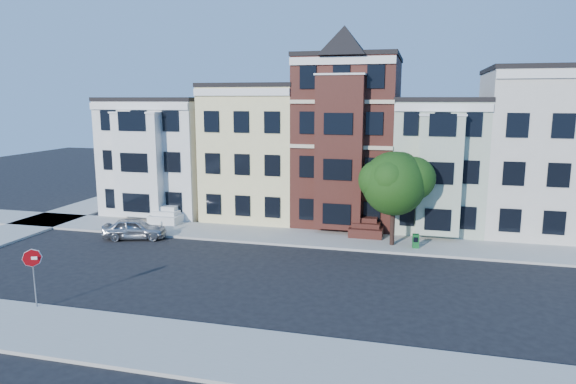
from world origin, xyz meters
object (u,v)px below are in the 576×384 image
(fire_hydrant, at_px, (161,229))
(newspaper_box, at_px, (416,241))
(street_tree, at_px, (394,188))
(stop_sign, at_px, (34,274))
(parked_car, at_px, (135,229))

(fire_hydrant, bearing_deg, newspaper_box, 3.00)
(street_tree, bearing_deg, fire_hydrant, -175.55)
(street_tree, relative_size, newspaper_box, 8.46)
(newspaper_box, relative_size, stop_sign, 0.29)
(street_tree, xyz_separation_m, parked_car, (-16.66, -2.34, -3.08))
(parked_car, bearing_deg, street_tree, -98.45)
(parked_car, distance_m, stop_sign, 11.71)
(street_tree, bearing_deg, stop_sign, -136.64)
(fire_hydrant, bearing_deg, stop_sign, -86.83)
(parked_car, relative_size, newspaper_box, 4.79)
(parked_car, xyz_separation_m, newspaper_box, (18.11, 2.03, -0.12))
(newspaper_box, bearing_deg, street_tree, 160.20)
(newspaper_box, distance_m, fire_hydrant, 16.84)
(newspaper_box, xyz_separation_m, fire_hydrant, (-16.81, -0.88, -0.09))
(stop_sign, bearing_deg, street_tree, 20.17)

